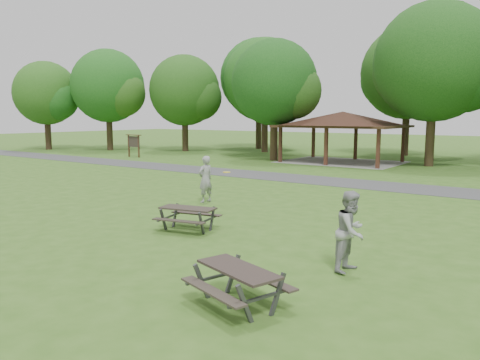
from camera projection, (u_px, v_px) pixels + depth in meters
name	position (u px, v px, depth m)	size (l,w,h in m)	color
ground	(130.00, 238.00, 13.29)	(160.00, 160.00, 0.00)	#355F1B
asphalt_path	(335.00, 182.00, 24.56)	(120.00, 3.20, 0.02)	#3F3F41
pavilion	(342.00, 121.00, 34.51)	(8.60, 7.01, 3.76)	#311C12
notice_board	(134.00, 141.00, 39.14)	(1.60, 0.30, 1.88)	#331E12
tree_row_a	(109.00, 88.00, 46.28)	(7.56, 7.20, 9.97)	black
tree_row_b	(185.00, 93.00, 45.14)	(7.14, 6.80, 9.28)	black
tree_row_c	(266.00, 83.00, 43.79)	(8.19, 7.80, 10.67)	#312216
tree_row_d	(275.00, 85.00, 35.79)	(6.93, 6.60, 9.27)	#322416
tree_row_e	(436.00, 66.00, 31.31)	(8.40, 8.00, 11.02)	#332516
tree_deep_a	(260.00, 80.00, 48.26)	(8.40, 8.00, 11.38)	#302215
tree_deep_b	(409.00, 75.00, 40.05)	(8.40, 8.00, 11.13)	black
tree_flank_left	(47.00, 95.00, 47.42)	(6.72, 6.40, 8.93)	black
picnic_table_middle	(188.00, 213.00, 14.11)	(1.94, 1.69, 0.73)	#2B251F
picnic_table_far	(238.00, 277.00, 8.46)	(2.07, 1.85, 0.75)	#2A221E
frisbee_in_flight	(227.00, 172.00, 16.66)	(0.34, 0.34, 0.02)	yellow
frisbee_thrower	(205.00, 179.00, 18.69)	(0.68, 0.45, 1.87)	gray
frisbee_catcher	(351.00, 231.00, 10.36)	(0.88, 0.69, 1.82)	#98989B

